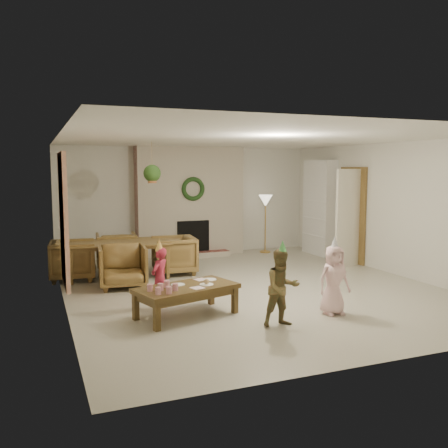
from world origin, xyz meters
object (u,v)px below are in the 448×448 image
dining_table (119,260)px  dining_chair_left (73,260)px  dining_chair_near (123,266)px  coffee_table_top (186,288)px  dining_chair_right (174,255)px  child_red (160,279)px  dining_chair_far (116,251)px  child_plaid (282,288)px  child_pink (334,280)px

dining_table → dining_chair_left: bearing=180.0°
dining_chair_near → coffee_table_top: bearing=-69.5°
dining_chair_right → child_red: size_ratio=0.89×
dining_chair_right → coffee_table_top: 2.74m
dining_chair_near → dining_chair_far: size_ratio=1.00×
dining_chair_near → dining_chair_left: size_ratio=1.00×
child_red → child_plaid: bearing=91.9°
coffee_table_top → dining_chair_far: bearing=79.5°
coffee_table_top → child_plaid: size_ratio=1.38×
dining_chair_near → dining_table: bearing=90.0°
dining_chair_near → child_pink: child_pink is taller
dining_chair_far → child_red: (0.12, -3.13, 0.08)m
child_plaid → dining_chair_right: bearing=97.2°
dining_table → child_red: bearing=-79.7°
dining_chair_right → child_pink: size_ratio=0.83×
child_plaid → dining_chair_left: bearing=121.7°
dining_chair_far → dining_chair_right: size_ratio=1.00×
dining_chair_right → child_pink: (1.35, -3.32, 0.12)m
dining_chair_right → child_red: bearing=-15.0°
dining_chair_near → child_red: 1.52m
dining_table → child_plaid: child_plaid is taller
dining_chair_near → child_pink: bearing=-41.1°
child_red → child_pink: (2.18, -1.11, 0.03)m
dining_chair_right → coffee_table_top: (-0.58, -2.68, 0.03)m
dining_chair_near → child_red: size_ratio=0.89×
child_red → child_pink: size_ratio=0.93×
dining_chair_near → coffee_table_top: (0.52, -1.96, 0.03)m
dining_chair_left → dining_chair_far: bearing=-45.0°
dining_chair_near → child_plaid: (1.54, -2.79, 0.13)m
dining_chair_right → child_pink: bearing=27.7°
child_red → child_pink: bearing=110.7°
dining_chair_right → coffee_table_top: bearing=-6.6°
coffee_table_top → child_plaid: bearing=-55.7°
dining_chair_near → dining_chair_right: size_ratio=1.00×
dining_table → dining_chair_near: bearing=-90.0°
child_red → child_pink: 2.45m
child_pink → child_plaid: bearing=-167.1°
dining_chair_near → child_plaid: size_ratio=0.80×
child_red → child_plaid: (1.27, -1.30, 0.05)m
dining_chair_far → dining_chair_left: bearing=45.0°
dining_chair_far → dining_chair_right: bearing=141.3°
dining_chair_right → dining_table: bearing=-90.0°
dining_chair_left → dining_table: bearing=-90.0°
dining_table → child_red: size_ratio=2.09×
dining_chair_near → dining_chair_left: 1.16m
dining_chair_far → dining_chair_left: same height
child_plaid → child_pink: child_plaid is taller
dining_table → dining_chair_left: dining_chair_left is taller
dining_table → dining_chair_left: (-0.82, 0.08, 0.03)m
dining_chair_right → child_red: child_red is taller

